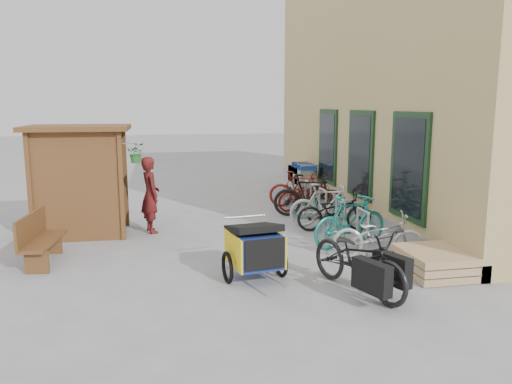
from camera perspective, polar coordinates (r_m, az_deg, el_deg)
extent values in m
plane|color=#9A9A9C|center=(9.35, -1.27, -7.72)|extent=(80.00, 80.00, 0.00)
cube|color=tan|center=(15.51, 20.50, 11.79)|extent=(6.00, 13.00, 7.00)
cube|color=#9A9A9C|center=(14.47, 9.76, -0.90)|extent=(0.18, 13.00, 0.30)
cube|color=#163219|center=(10.60, 17.07, 2.81)|extent=(0.06, 1.50, 2.20)
cube|color=black|center=(10.58, 16.92, 2.81)|extent=(0.02, 1.25, 1.95)
cube|color=#163219|center=(12.84, 11.85, 4.21)|extent=(0.06, 1.50, 2.20)
cube|color=black|center=(12.83, 11.73, 4.21)|extent=(0.02, 1.25, 1.95)
cube|color=#163219|center=(15.17, 8.20, 5.17)|extent=(0.06, 1.50, 2.20)
cube|color=black|center=(15.16, 8.09, 5.17)|extent=(0.02, 1.25, 1.95)
cube|color=brown|center=(11.07, -24.45, 0.29)|extent=(0.09, 0.09, 2.30)
cube|color=brown|center=(10.79, -15.12, 0.61)|extent=(0.09, 0.09, 2.30)
cube|color=brown|center=(12.33, -23.08, 1.28)|extent=(0.09, 0.09, 2.30)
cube|color=brown|center=(12.07, -14.70, 1.59)|extent=(0.09, 0.09, 2.30)
cube|color=brown|center=(11.69, -23.58, 0.82)|extent=(0.05, 1.30, 2.30)
cube|color=brown|center=(10.93, -19.82, 0.47)|extent=(1.80, 0.05, 2.30)
cube|color=brown|center=(12.14, -18.95, 1.42)|extent=(1.80, 0.05, 2.30)
cube|color=brown|center=(11.42, -19.71, 6.93)|extent=(2.15, 1.65, 0.10)
cube|color=brown|center=(11.60, -20.27, -0.28)|extent=(1.30, 1.15, 0.04)
cube|color=brown|center=(11.52, -20.45, 2.66)|extent=(1.30, 1.15, 0.04)
cylinder|color=#A5A8AD|center=(10.68, -14.38, 5.41)|extent=(0.36, 0.02, 0.02)
imported|color=#236423|center=(10.68, -13.52, 4.38)|extent=(0.38, 0.33, 0.42)
cylinder|color=#A5A8AD|center=(9.64, 12.63, -4.81)|extent=(0.05, 0.05, 0.84)
cylinder|color=#A5A8AD|center=(10.09, 11.50, -4.12)|extent=(0.05, 0.05, 0.84)
cylinder|color=#A5A8AD|center=(9.77, 12.14, -2.07)|extent=(0.05, 0.50, 0.05)
cylinder|color=#A5A8AD|center=(10.72, 10.07, -3.24)|extent=(0.05, 0.05, 0.84)
cylinder|color=#A5A8AD|center=(11.17, 9.16, -2.67)|extent=(0.05, 0.05, 0.84)
cylinder|color=#A5A8AD|center=(10.86, 9.67, -0.79)|extent=(0.05, 0.50, 0.05)
cylinder|color=#A5A8AD|center=(11.82, 8.00, -1.95)|extent=(0.05, 0.05, 0.84)
cylinder|color=#A5A8AD|center=(12.28, 7.24, -1.48)|extent=(0.05, 0.05, 0.84)
cylinder|color=#A5A8AD|center=(11.97, 7.66, 0.26)|extent=(0.05, 0.50, 0.05)
cylinder|color=#A5A8AD|center=(12.94, 6.28, -0.88)|extent=(0.05, 0.05, 0.84)
cylinder|color=#A5A8AD|center=(13.41, 5.65, -0.48)|extent=(0.05, 0.05, 0.84)
cylinder|color=#A5A8AD|center=(13.10, 5.99, 1.13)|extent=(0.05, 0.50, 0.05)
cylinder|color=#A5A8AD|center=(14.07, 4.84, 0.02)|extent=(0.05, 0.05, 0.84)
cylinder|color=#A5A8AD|center=(14.54, 4.30, 0.36)|extent=(0.05, 0.05, 0.84)
cylinder|color=#A5A8AD|center=(14.24, 4.59, 1.86)|extent=(0.05, 0.50, 0.05)
cube|color=tan|center=(9.07, 19.57, -8.40)|extent=(1.00, 1.20, 0.12)
cube|color=tan|center=(9.03, 19.62, -7.56)|extent=(1.00, 1.20, 0.12)
cube|color=tan|center=(8.99, 19.68, -6.71)|extent=(1.00, 1.20, 0.12)
cube|color=brown|center=(9.80, -23.10, -5.19)|extent=(0.59, 1.51, 0.06)
cube|color=brown|center=(9.78, -24.34, -3.65)|extent=(0.20, 1.47, 0.49)
cube|color=brown|center=(9.31, -23.76, -7.40)|extent=(0.40, 0.10, 0.39)
cube|color=brown|center=(10.41, -22.36, -5.51)|extent=(0.40, 0.10, 0.39)
cube|color=silver|center=(15.86, 5.61, 1.73)|extent=(0.53, 0.82, 0.50)
cube|color=#1A42AF|center=(15.42, 6.07, 2.76)|extent=(0.53, 0.04, 0.17)
cylinder|color=silver|center=(15.38, 6.10, 2.99)|extent=(0.56, 0.03, 0.03)
cylinder|color=black|center=(15.56, 5.18, -0.38)|extent=(0.04, 0.12, 0.12)
cube|color=silver|center=(16.18, 5.26, 1.90)|extent=(0.53, 0.82, 0.50)
cube|color=#1A42AF|center=(15.74, 5.71, 2.91)|extent=(0.53, 0.04, 0.17)
cylinder|color=silver|center=(15.70, 5.74, 3.14)|extent=(0.56, 0.03, 0.03)
cylinder|color=black|center=(15.88, 4.84, -0.16)|extent=(0.04, 0.12, 0.12)
cube|color=silver|center=(16.50, 4.94, 2.06)|extent=(0.53, 0.82, 0.50)
cube|color=#1A42AF|center=(16.06, 5.36, 3.06)|extent=(0.53, 0.04, 0.17)
cylinder|color=silver|center=(16.02, 5.39, 3.28)|extent=(0.56, 0.03, 0.03)
cylinder|color=black|center=(16.20, 4.51, 0.05)|extent=(0.04, 0.12, 0.12)
cube|color=silver|center=(16.82, 4.62, 2.22)|extent=(0.53, 0.82, 0.50)
cube|color=#1A42AF|center=(16.38, 5.03, 3.20)|extent=(0.53, 0.04, 0.17)
cylinder|color=silver|center=(16.35, 5.06, 3.42)|extent=(0.56, 0.03, 0.03)
cylinder|color=black|center=(16.52, 4.20, 0.24)|extent=(0.04, 0.12, 0.12)
cube|color=navy|center=(8.20, -0.16, -6.44)|extent=(0.82, 1.01, 0.53)
cube|color=yellow|center=(8.09, -2.63, -6.68)|extent=(0.17, 0.91, 0.53)
cube|color=yellow|center=(8.33, 2.23, -6.19)|extent=(0.17, 0.91, 0.53)
cube|color=black|center=(7.76, 1.03, -7.14)|extent=(0.64, 0.13, 0.49)
cube|color=black|center=(8.17, -0.29, -4.16)|extent=(0.88, 0.98, 0.26)
torus|color=black|center=(8.15, -3.29, -8.62)|extent=(0.14, 0.53, 0.53)
torus|color=black|center=(8.45, 2.86, -7.94)|extent=(0.14, 0.53, 0.53)
cylinder|color=#B7B7BC|center=(7.60, 1.84, -10.01)|extent=(0.15, 0.77, 0.03)
cylinder|color=#B7B7BC|center=(8.55, -1.29, -2.83)|extent=(0.73, 0.15, 0.03)
imported|color=black|center=(7.81, 11.62, -7.45)|extent=(1.35, 2.13, 1.06)
cube|color=black|center=(7.29, 13.09, -9.43)|extent=(0.39, 0.67, 0.45)
cube|color=black|center=(7.70, 15.28, -8.48)|extent=(0.39, 0.67, 0.45)
cube|color=orange|center=(7.48, 14.23, -8.58)|extent=(0.17, 0.21, 0.12)
imported|color=maroon|center=(11.36, -11.98, -0.32)|extent=(0.57, 0.71, 1.71)
imported|color=beige|center=(9.58, 13.81, -4.83)|extent=(1.77, 1.01, 0.88)
imported|color=teal|center=(10.23, 10.74, -3.27)|extent=(1.83, 0.99, 1.06)
imported|color=black|center=(11.45, 8.96, -2.21)|extent=(1.77, 0.79, 0.90)
imported|color=beige|center=(11.78, 8.05, -1.51)|extent=(1.78, 0.79, 1.03)
imported|color=teal|center=(12.55, 7.68, -1.33)|extent=(1.61, 0.96, 0.80)
imported|color=black|center=(12.82, 6.11, -0.39)|extent=(1.90, 0.98, 1.10)
imported|color=maroon|center=(13.59, 5.72, -0.26)|extent=(1.76, 0.92, 0.88)
imported|color=maroon|center=(13.93, 4.99, 0.30)|extent=(1.76, 1.02, 1.02)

